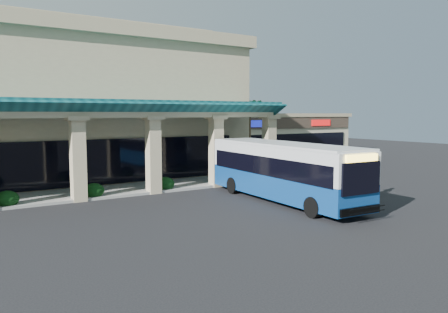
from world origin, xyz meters
TOP-DOWN VIEW (x-y plane):
  - ground at (0.00, 0.00)m, footprint 110.00×110.00m
  - main_building at (-8.00, 16.00)m, footprint 30.80×14.80m
  - arcade at (-8.00, 6.80)m, footprint 30.00×6.20m
  - strip_mall at (18.00, 24.00)m, footprint 22.50×12.50m
  - palm_0 at (8.50, 11.00)m, footprint 2.40×2.40m
  - palm_1 at (9.50, 14.00)m, footprint 2.40×2.40m
  - broadleaf_tree at (7.50, 19.00)m, footprint 2.60×2.60m
  - transit_bus at (2.03, -1.00)m, footprint 3.30×11.77m
  - pedestrian at (7.70, -2.72)m, footprint 0.44×0.66m
  - car_silver at (10.68, 12.89)m, footprint 3.33×5.17m
  - car_white at (14.79, 14.59)m, footprint 3.38×5.47m
  - car_red at (15.94, 13.57)m, footprint 2.42×5.25m
  - car_gray at (20.69, 12.92)m, footprint 4.08×5.75m

SIDE VIEW (x-z plane):
  - ground at x=0.00m, z-range 0.00..0.00m
  - car_gray at x=20.69m, z-range 0.00..1.46m
  - car_red at x=15.94m, z-range 0.00..1.48m
  - car_silver at x=10.68m, z-range 0.00..1.64m
  - car_white at x=14.79m, z-range 0.00..1.70m
  - pedestrian at x=7.70m, z-range 0.00..1.77m
  - transit_bus at x=2.03m, z-range 0.00..3.25m
  - broadleaf_tree at x=7.50m, z-range 0.00..4.81m
  - strip_mall at x=18.00m, z-range 0.00..4.90m
  - arcade at x=-8.00m, z-range 0.00..5.70m
  - palm_1 at x=9.50m, z-range 0.00..5.80m
  - palm_0 at x=8.50m, z-range 0.00..6.60m
  - main_building at x=-8.00m, z-range 0.00..11.35m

